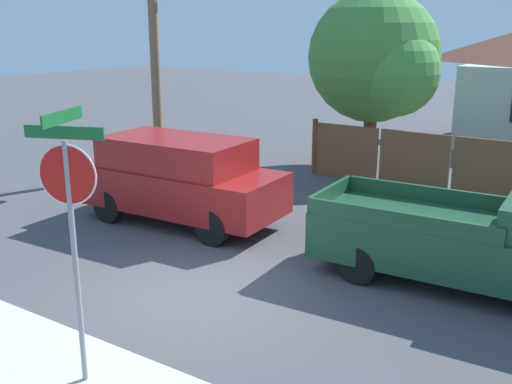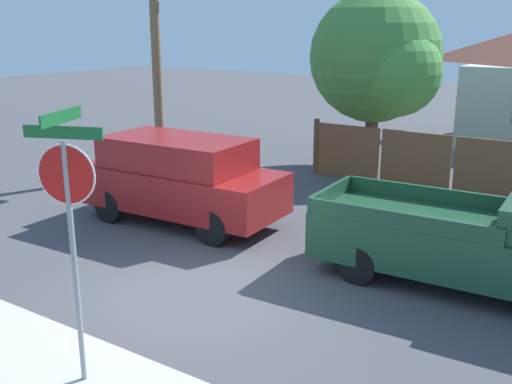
% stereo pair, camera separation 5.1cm
% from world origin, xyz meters
% --- Properties ---
extents(ground_plane, '(80.00, 80.00, 0.00)m').
position_xyz_m(ground_plane, '(0.00, 0.00, 0.00)').
color(ground_plane, '#47474C').
extents(oak_tree, '(4.19, 3.99, 5.44)m').
position_xyz_m(oak_tree, '(-1.07, 10.20, 3.35)').
color(oak_tree, brown).
rests_on(oak_tree, ground).
extents(red_suv, '(4.76, 2.15, 1.96)m').
position_xyz_m(red_suv, '(-2.71, 2.79, 1.06)').
color(red_suv, maroon).
rests_on(red_suv, ground).
extents(orange_pickup, '(5.24, 2.13, 1.71)m').
position_xyz_m(orange_pickup, '(3.84, 2.80, 0.85)').
color(orange_pickup, '#1E472D').
rests_on(orange_pickup, ground).
extents(stop_sign, '(0.93, 0.84, 3.48)m').
position_xyz_m(stop_sign, '(0.35, -2.80, 2.39)').
color(stop_sign, gray).
rests_on(stop_sign, ground).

